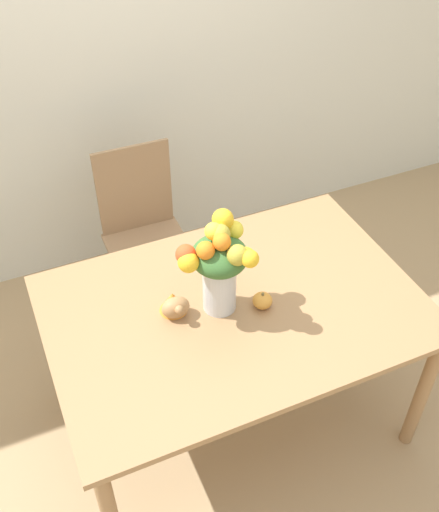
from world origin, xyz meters
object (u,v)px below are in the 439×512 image
at_px(turkey_figurine, 174,304).
at_px(flower_vase, 219,264).
at_px(dining_chair_near_window, 145,235).
at_px(pumpkin, 262,300).

bearing_deg(turkey_figurine, flower_vase, -13.03).
height_order(turkey_figurine, dining_chair_near_window, dining_chair_near_window).
xyz_separation_m(turkey_figurine, dining_chair_near_window, (0.13, 0.83, -0.31)).
relative_size(turkey_figurine, dining_chair_near_window, 0.16).
bearing_deg(pumpkin, dining_chair_near_window, 102.61).
distance_m(pumpkin, dining_chair_near_window, 1.01).
height_order(pumpkin, dining_chair_near_window, dining_chair_near_window).
bearing_deg(flower_vase, pumpkin, -23.58).
bearing_deg(flower_vase, turkey_figurine, 166.97).
xyz_separation_m(pumpkin, dining_chair_near_window, (-0.21, 0.94, -0.30)).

